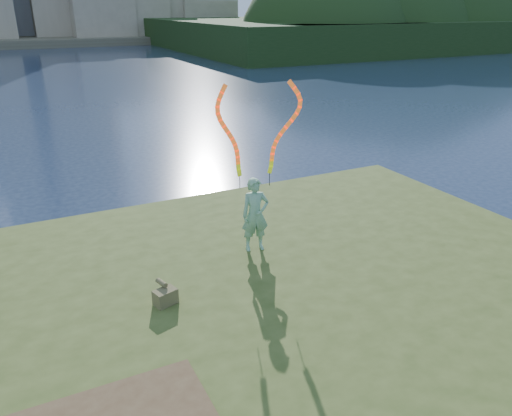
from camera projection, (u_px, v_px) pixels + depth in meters
ground at (190, 333)px, 9.90m from camera, size 320.00×320.00×0.00m
grassy_knoll at (238, 395)px, 7.87m from camera, size 20.00×18.00×0.80m
far_shore at (9, 38)px, 88.34m from camera, size 320.00×40.00×1.20m
wooded_hill at (405, 42)px, 84.14m from camera, size 78.00×50.00×63.00m
woman_with_ribbons at (255, 192)px, 11.06m from camera, size 2.06×0.56×4.09m
canvas_bag at (165, 296)px, 9.39m from camera, size 0.48×0.54×0.40m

